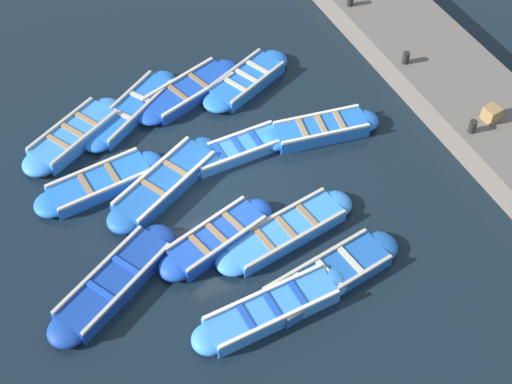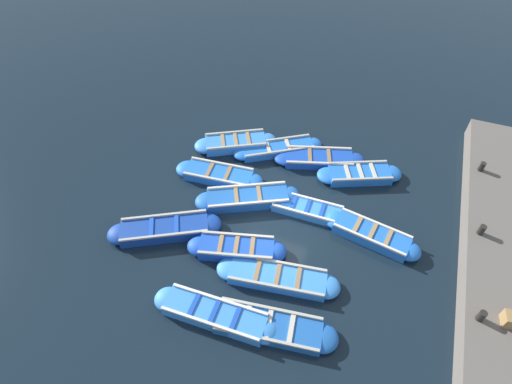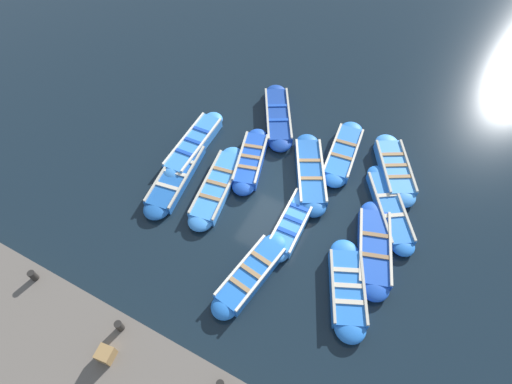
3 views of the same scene
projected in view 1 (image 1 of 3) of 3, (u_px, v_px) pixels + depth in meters
The scene contains 20 objects.
ground_plane at pixel (218, 193), 18.18m from camera, with size 120.00×120.00×0.00m, color black.
boat_far_corner at pixel (237, 150), 18.95m from camera, with size 3.27×0.87×0.37m.
boat_mid_row at pixel (321, 130), 19.36m from camera, with size 3.43×1.33×0.46m.
boat_end_of_row at pixel (131, 110), 19.95m from camera, with size 3.56×2.67×0.37m.
boat_centre at pixel (272, 310), 15.71m from camera, with size 3.87×0.98×0.45m.
boat_outer_right at pixel (217, 238), 16.98m from camera, with size 3.37×1.66×0.47m.
boat_stern_in at pixel (165, 183), 18.13m from camera, with size 3.81×2.54×0.45m.
boat_alongside at pixel (189, 91), 20.43m from camera, with size 3.74×1.98×0.40m.
boat_tucked at pixel (100, 183), 18.15m from camera, with size 3.56×1.22×0.41m.
boat_inner_gap at pixel (114, 283), 16.17m from camera, with size 3.81×2.65×0.45m.
boat_broadside at pixel (328, 277), 16.32m from camera, with size 4.07×1.49×0.38m.
boat_drifting at pixel (286, 231), 17.16m from camera, with size 3.98×1.46×0.39m.
boat_near_quay at pixel (74, 136), 19.23m from camera, with size 3.44×2.45×0.45m.
boat_bow_out at pixel (246, 80), 20.72m from camera, with size 3.38×2.17×0.41m.
quay_wall at pixel (465, 94), 20.03m from camera, with size 2.82×15.58×0.76m.
bollard_north at pixel (350, 0), 22.01m from camera, with size 0.20×0.20×0.35m, color black.
bollard_mid_north at pixel (406, 58), 20.21m from camera, with size 0.20×0.20×0.35m, color black.
bollard_mid_south at pixel (472, 126), 18.40m from camera, with size 0.20×0.20×0.35m, color black.
wooden_crate at pixel (491, 114), 18.69m from camera, with size 0.39×0.39×0.39m, color olive.
buoy_orange_near at pixel (44, 171), 18.45m from camera, with size 0.31×0.31×0.31m, color #E05119.
Camera 1 is at (4.25, 11.01, 13.85)m, focal length 50.00 mm.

